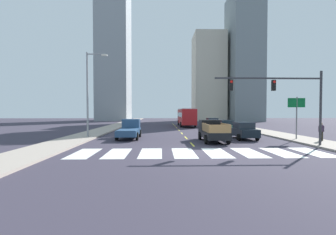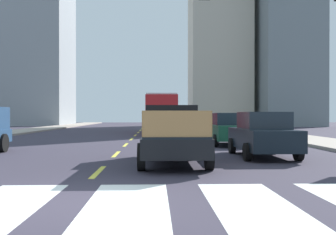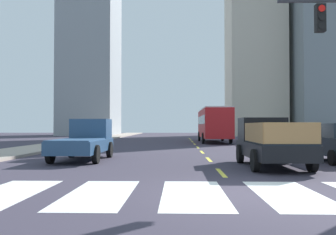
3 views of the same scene
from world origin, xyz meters
name	(u,v)px [view 3 (image 3 of 3)]	position (x,y,z in m)	size (l,w,h in m)	color
ground_plane	(241,194)	(0.00, 0.00, 0.00)	(160.00, 160.00, 0.00)	#36313F
sidewalk_left	(46,147)	(-11.11, 18.00, 0.07)	(3.44, 110.00, 0.15)	#A59689
crosswalk_stripe_1	(7,193)	(-5.56, 0.00, 0.00)	(1.49, 3.90, 0.01)	silver
crosswalk_stripe_2	(100,193)	(-3.33, 0.00, 0.00)	(1.49, 3.90, 0.01)	silver
crosswalk_stripe_3	(194,194)	(-1.11, 0.00, 0.00)	(1.49, 3.90, 0.01)	silver
crosswalk_stripe_4	(289,194)	(1.11, 0.00, 0.00)	(1.49, 3.90, 0.01)	silver
lane_dash_0	(221,173)	(0.00, 4.00, 0.00)	(0.16, 2.40, 0.01)	yellow
lane_dash_1	(209,159)	(0.00, 9.00, 0.00)	(0.16, 2.40, 0.01)	yellow
lane_dash_2	(202,152)	(0.00, 14.00, 0.00)	(0.16, 2.40, 0.01)	yellow
lane_dash_3	(198,147)	(0.00, 19.00, 0.00)	(0.16, 2.40, 0.01)	yellow
lane_dash_4	(195,144)	(0.00, 24.00, 0.00)	(0.16, 2.40, 0.01)	yellow
lane_dash_5	(192,142)	(0.00, 29.00, 0.00)	(0.16, 2.40, 0.01)	yellow
lane_dash_6	(191,140)	(0.00, 34.00, 0.00)	(0.16, 2.40, 0.01)	yellow
lane_dash_7	(189,138)	(0.00, 39.00, 0.00)	(0.16, 2.40, 0.01)	yellow
pickup_stakebed	(269,143)	(2.19, 6.22, 0.94)	(2.18, 5.20, 1.96)	black
pickup_dark	(85,140)	(-5.94, 8.93, 0.92)	(2.18, 5.20, 1.96)	navy
city_bus	(214,123)	(2.08, 27.97, 1.95)	(2.72, 10.80, 3.32)	red
sedan_near_left	(294,138)	(5.53, 13.72, 0.86)	(2.02, 4.40, 1.72)	#1B5136
sedan_near_right	(264,135)	(5.74, 22.45, 0.86)	(2.02, 4.40, 1.72)	navy
streetlight_left	(0,58)	(-10.22, 9.10, 4.97)	(2.20, 0.28, 9.00)	gray
tower_tall_centre	(91,13)	(-16.97, 55.94, 21.84)	(9.11, 11.92, 43.68)	#8E9499
block_mid_left	(318,24)	(21.04, 50.64, 17.94)	(8.38, 11.10, 35.89)	slate
block_low_right	(255,60)	(11.55, 53.92, 12.86)	(8.99, 9.15, 25.72)	beige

